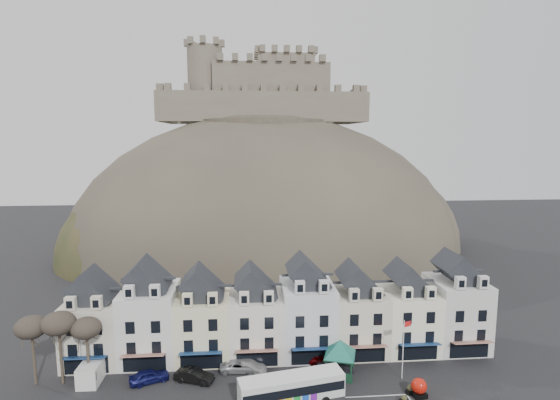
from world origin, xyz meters
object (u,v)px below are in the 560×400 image
at_px(car_charcoal, 335,367).
at_px(car_maroon, 323,360).
at_px(flagpole, 404,346).
at_px(car_silver, 239,366).
at_px(car_navy, 149,376).
at_px(bus, 292,388).
at_px(red_buoy, 419,387).
at_px(white_van, 93,369).
at_px(bus_shelter, 340,348).
at_px(car_black, 194,376).
at_px(car_white, 249,365).

bearing_deg(car_charcoal, car_maroon, 27.83).
xyz_separation_m(flagpole, car_silver, (-19.27, 3.25, -3.49)).
distance_m(flagpole, car_silver, 19.85).
bearing_deg(car_navy, bus, -130.17).
relative_size(red_buoy, car_charcoal, 0.48).
relative_size(white_van, car_navy, 1.17).
bearing_deg(red_buoy, bus_shelter, 147.40).
bearing_deg(bus, car_black, 143.67).
bearing_deg(car_charcoal, car_white, 77.70).
bearing_deg(red_buoy, car_silver, 160.71).
relative_size(bus_shelter, white_van, 1.28).
bearing_deg(car_white, bus_shelter, -77.38).
distance_m(white_van, car_charcoal, 28.74).
bearing_deg(bus, white_van, 152.28).
xyz_separation_m(car_silver, car_white, (1.20, 0.05, 0.00)).
distance_m(car_white, car_maroon, 9.21).
bearing_deg(red_buoy, flagpole, 97.56).
height_order(white_van, car_charcoal, white_van).
bearing_deg(car_white, white_van, 114.33).
xyz_separation_m(bus, car_navy, (-16.06, 5.40, -1.00)).
bearing_deg(bus_shelter, car_charcoal, 141.13).
relative_size(bus, car_charcoal, 2.67).
height_order(car_black, car_charcoal, car_black).
height_order(white_van, car_navy, white_van).
height_order(car_maroon, car_charcoal, car_charcoal).
bearing_deg(bus, car_navy, 150.07).
relative_size(bus_shelter, car_charcoal, 1.55).
bearing_deg(bus_shelter, car_silver, -171.53).
bearing_deg(car_charcoal, red_buoy, -129.03).
height_order(red_buoy, flagpole, flagpole).
bearing_deg(car_navy, car_white, -103.41).
relative_size(flagpole, car_navy, 1.61).
height_order(red_buoy, car_charcoal, red_buoy).
relative_size(white_van, car_silver, 1.14).
bearing_deg(bus, car_white, 110.91).
relative_size(car_navy, car_maroon, 1.14).
relative_size(flagpole, car_maroon, 1.84).
bearing_deg(white_van, car_navy, -9.85).
relative_size(car_white, car_charcoal, 1.04).
bearing_deg(car_white, flagpole, -77.21).
height_order(bus, car_navy, bus).
xyz_separation_m(red_buoy, flagpole, (-0.49, 3.66, 3.07)).
xyz_separation_m(car_navy, car_black, (5.20, -0.34, -0.01)).
bearing_deg(bus_shelter, car_navy, -163.13).
bearing_deg(car_navy, flagpole, -114.75).
distance_m(white_van, car_maroon, 27.54).
relative_size(car_navy, car_white, 1.00).
xyz_separation_m(bus_shelter, car_black, (-17.21, 0.00, -2.73)).
xyz_separation_m(bus, car_charcoal, (5.94, 5.68, -1.05)).
bearing_deg(car_black, white_van, 102.28).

